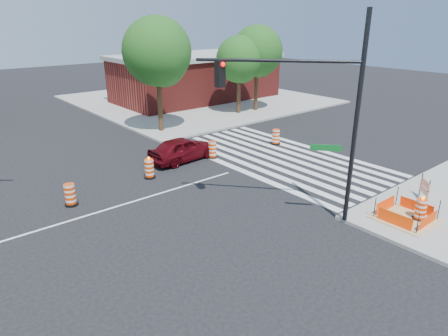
% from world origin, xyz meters
% --- Properties ---
extents(ground, '(120.00, 120.00, 0.00)m').
position_xyz_m(ground, '(0.00, 0.00, 0.00)').
color(ground, black).
rests_on(ground, ground).
extents(sidewalk_ne, '(22.00, 22.00, 0.15)m').
position_xyz_m(sidewalk_ne, '(18.00, 18.00, 0.07)').
color(sidewalk_ne, gray).
rests_on(sidewalk_ne, ground).
extents(crosswalk_east, '(6.75, 13.50, 0.01)m').
position_xyz_m(crosswalk_east, '(10.95, 0.00, 0.01)').
color(crosswalk_east, silver).
rests_on(crosswalk_east, ground).
extents(lane_centerline, '(14.00, 0.12, 0.01)m').
position_xyz_m(lane_centerline, '(0.00, 0.00, 0.01)').
color(lane_centerline, silver).
rests_on(lane_centerline, ground).
extents(excavation_pit, '(2.20, 2.20, 0.90)m').
position_xyz_m(excavation_pit, '(9.00, -9.00, 0.22)').
color(excavation_pit, tan).
rests_on(excavation_pit, ground).
extents(brick_storefront, '(16.50, 8.50, 4.60)m').
position_xyz_m(brick_storefront, '(18.00, 18.00, 2.32)').
color(brick_storefront, maroon).
rests_on(brick_storefront, ground).
extents(red_coupe, '(4.35, 2.02, 1.44)m').
position_xyz_m(red_coupe, '(6.23, 3.26, 0.72)').
color(red_coupe, '#4F060D').
rests_on(red_coupe, ground).
extents(signal_pole_se, '(4.17, 4.74, 8.17)m').
position_xyz_m(signal_pole_se, '(5.89, -6.15, 5.01)').
color(signal_pole_se, black).
rests_on(signal_pole_se, ground).
extents(pit_drum, '(0.54, 0.54, 1.07)m').
position_xyz_m(pit_drum, '(9.35, -9.41, 0.59)').
color(pit_drum, black).
rests_on(pit_drum, ground).
extents(barricade, '(0.68, 0.71, 1.10)m').
position_xyz_m(barricade, '(11.49, -8.55, 0.75)').
color(barricade, '#E03C04').
rests_on(barricade, ground).
extents(tree_north_c, '(4.82, 4.82, 8.20)m').
position_xyz_m(tree_north_c, '(8.63, 9.59, 5.50)').
color(tree_north_c, '#382314').
rests_on(tree_north_c, ground).
extents(tree_north_d, '(3.93, 3.92, 6.66)m').
position_xyz_m(tree_north_d, '(16.95, 10.32, 4.47)').
color(tree_north_d, '#382314').
rests_on(tree_north_d, ground).
extents(tree_north_e, '(4.40, 4.40, 7.48)m').
position_xyz_m(tree_north_e, '(18.92, 10.21, 5.03)').
color(tree_north_e, '#382314').
rests_on(tree_north_e, ground).
extents(median_drum_2, '(0.60, 0.60, 1.02)m').
position_xyz_m(median_drum_2, '(-1.08, 1.46, 0.48)').
color(median_drum_2, black).
rests_on(median_drum_2, ground).
extents(median_drum_3, '(0.60, 0.60, 1.18)m').
position_xyz_m(median_drum_3, '(3.32, 2.09, 0.49)').
color(median_drum_3, black).
rests_on(median_drum_3, ground).
extents(median_drum_4, '(0.60, 0.60, 1.02)m').
position_xyz_m(median_drum_4, '(7.88, 2.52, 0.48)').
color(median_drum_4, black).
rests_on(median_drum_4, ground).
extents(median_drum_5, '(0.60, 0.60, 1.02)m').
position_xyz_m(median_drum_5, '(12.88, 1.99, 0.48)').
color(median_drum_5, black).
rests_on(median_drum_5, ground).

